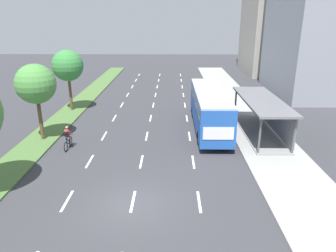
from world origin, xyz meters
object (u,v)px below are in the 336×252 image
at_px(bus_shelter, 264,113).
at_px(cyclist, 68,138).
at_px(bus, 209,106).
at_px(median_tree_third, 68,66).
at_px(median_tree_second, 36,84).

bearing_deg(bus_shelter, cyclist, -168.41).
xyz_separation_m(bus, median_tree_third, (-13.57, 5.37, 2.58)).
distance_m(bus_shelter, median_tree_third, 19.28).
bearing_deg(median_tree_third, median_tree_second, -88.62).
height_order(bus, median_tree_third, median_tree_third).
bearing_deg(bus, median_tree_third, 158.41).
xyz_separation_m(bus_shelter, median_tree_third, (-17.84, 6.75, 2.78)).
bearing_deg(bus, bus_shelter, -17.95).
relative_size(bus_shelter, bus, 0.84).
distance_m(bus_shelter, cyclist, 15.49).
bearing_deg(bus, cyclist, -157.53).
bearing_deg(bus_shelter, median_tree_second, -175.18).
bearing_deg(median_tree_third, cyclist, -74.65).
relative_size(bus_shelter, median_tree_third, 1.56).
bearing_deg(bus, median_tree_second, -167.87).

